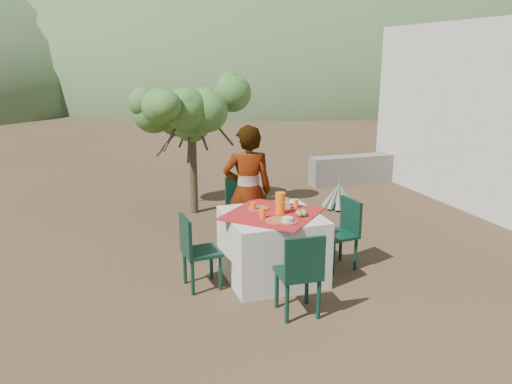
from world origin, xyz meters
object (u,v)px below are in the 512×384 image
person (248,192)px  juice_pitcher (280,203)px  chair_near (301,271)px  table (272,246)px  chair_far (244,209)px  chair_left (195,249)px  agave (339,196)px  shrub_tree (195,118)px  chair_right (343,230)px

person → juice_pitcher: size_ratio=6.85×
person → chair_near: bearing=103.1°
table → chair_far: 0.99m
chair_left → agave: bearing=-57.4°
chair_far → chair_left: 1.31m
agave → juice_pitcher: size_ratio=2.47×
shrub_tree → juice_pitcher: size_ratio=7.94×
chair_right → person: bearing=-132.8°
chair_left → person: bearing=-53.3°
chair_left → agave: (2.86, 2.19, -0.25)m
chair_far → chair_near: bearing=-88.9°
agave → chair_right: bearing=-116.4°
chair_near → table: bearing=-90.2°
person → juice_pitcher: (0.14, -0.76, 0.05)m
chair_left → chair_right: chair_right is taller
chair_right → chair_left: bearing=-95.9°
chair_right → agave: bearing=147.0°
chair_far → agave: size_ratio=1.57×
person → shrub_tree: size_ratio=0.86×
chair_left → person: size_ratio=0.49×
chair_near → chair_left: 1.24m
agave → chair_near: bearing=-123.1°
table → person: size_ratio=0.78×
chair_far → chair_right: (0.93, -0.97, -0.06)m
chair_left → juice_pitcher: size_ratio=3.39×
chair_far → person: person is taller
chair_far → chair_left: (-0.85, -0.99, -0.07)m
table → person: 0.85m
chair_left → chair_far: bearing=-45.4°
chair_right → juice_pitcher: (-0.82, -0.05, 0.42)m
table → chair_left: chair_left is taller
chair_left → agave: 3.61m
shrub_tree → agave: shrub_tree is taller
chair_near → chair_left: chair_near is taller
chair_far → juice_pitcher: juice_pitcher is taller
shrub_tree → table: bearing=-84.0°
person → shrub_tree: shrub_tree is taller
chair_left → juice_pitcher: 1.05m
table → chair_far: bearing=91.8°
chair_left → shrub_tree: (0.59, 2.76, 1.07)m
chair_far → juice_pitcher: size_ratio=3.88×
chair_far → agave: 2.36m
juice_pitcher → chair_right: bearing=3.7°
chair_near → person: (-0.01, 1.65, 0.36)m
chair_far → agave: (2.01, 1.20, -0.32)m
agave → juice_pitcher: 3.00m
agave → juice_pitcher: juice_pitcher is taller
person → agave: 2.59m
juice_pitcher → table: bearing=153.3°
chair_left → chair_right: (1.78, 0.02, 0.00)m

